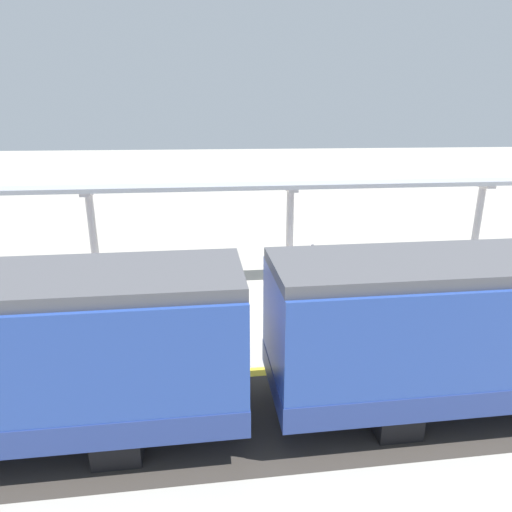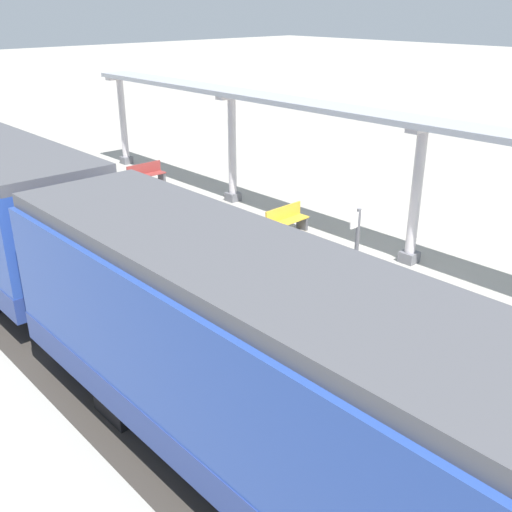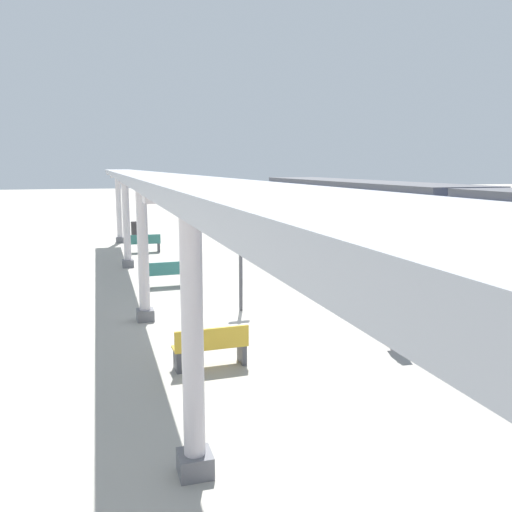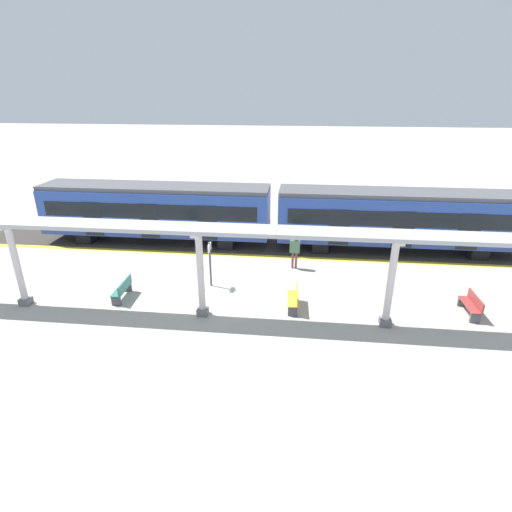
{
  "view_description": "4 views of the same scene",
  "coord_description": "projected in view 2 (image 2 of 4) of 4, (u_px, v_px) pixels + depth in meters",
  "views": [
    {
      "loc": [
        -12.88,
        3.6,
        6.09
      ],
      "look_at": [
        0.41,
        1.9,
        1.89
      ],
      "focal_mm": 30.24,
      "sensor_mm": 36.0,
      "label": 1
    },
    {
      "loc": [
        -9.9,
        -7.81,
        6.52
      ],
      "look_at": [
        -1.33,
        1.52,
        1.07
      ],
      "focal_mm": 41.38,
      "sensor_mm": 36.0,
      "label": 2
    },
    {
      "loc": [
        4.21,
        13.99,
        4.0
      ],
      "look_at": [
        0.49,
        1.53,
        1.81
      ],
      "focal_mm": 37.23,
      "sensor_mm": 36.0,
      "label": 3
    },
    {
      "loc": [
        17.37,
        4.02,
        8.73
      ],
      "look_at": [
        1.03,
        2.22,
        1.86
      ],
      "focal_mm": 28.28,
      "sensor_mm": 36.0,
      "label": 4
    }
  ],
  "objects": [
    {
      "name": "tactile_edge_strip",
      "position": [
        232.0,
        353.0,
        11.91
      ],
      "size": [
        0.4,
        38.64,
        0.01
      ],
      "primitive_type": "cube",
      "color": "gold",
      "rests_on": "ground"
    },
    {
      "name": "ground_plane",
      "position": [
        340.0,
        301.0,
        14.01
      ],
      "size": [
        176.0,
        176.0,
        0.0
      ],
      "primitive_type": "plane",
      "color": "#ABA69B"
    },
    {
      "name": "canopy_pillar_third",
      "position": [
        416.0,
        196.0,
        15.38
      ],
      "size": [
        1.1,
        0.44,
        3.7
      ],
      "color": "slate",
      "rests_on": "ground"
    },
    {
      "name": "platform_info_sign",
      "position": [
        357.0,
        244.0,
        13.79
      ],
      "size": [
        0.56,
        0.1,
        2.2
      ],
      "color": "#4C4C51",
      "rests_on": "ground"
    },
    {
      "name": "passenger_waiting_near_edge",
      "position": [
        174.0,
        234.0,
        14.97
      ],
      "size": [
        0.28,
        0.53,
        1.78
      ],
      "color": "brown",
      "rests_on": "ground"
    },
    {
      "name": "train_near_carriage",
      "position": [
        359.0,
        430.0,
        7.03
      ],
      "size": [
        2.65,
        13.56,
        3.48
      ],
      "color": "#2848A0",
      "rests_on": "ground"
    },
    {
      "name": "canopy_pillar_fifth",
      "position": [
        123.0,
        121.0,
        25.27
      ],
      "size": [
        1.1,
        0.44,
        3.7
      ],
      "color": "slate",
      "rests_on": "ground"
    },
    {
      "name": "canopy_beam",
      "position": [
        433.0,
        124.0,
        14.45
      ],
      "size": [
        1.2,
        30.55,
        0.16
      ],
      "primitive_type": "cube",
      "color": "#A8AAB2",
      "rests_on": "canopy_pillar_nearest"
    },
    {
      "name": "bench_extra_slot",
      "position": [
        286.0,
        220.0,
        17.88
      ],
      "size": [
        1.52,
        0.5,
        0.86
      ],
      "color": "gold",
      "rests_on": "ground"
    },
    {
      "name": "bench_mid_platform",
      "position": [
        146.0,
        175.0,
        22.66
      ],
      "size": [
        1.51,
        0.46,
        0.86
      ],
      "color": "#943633",
      "rests_on": "ground"
    },
    {
      "name": "canopy_pillar_fourth",
      "position": [
        232.0,
        149.0,
        20.38
      ],
      "size": [
        1.1,
        0.44,
        3.7
      ],
      "color": "slate",
      "rests_on": "ground"
    },
    {
      "name": "trackbed",
      "position": [
        157.0,
        390.0,
        10.79
      ],
      "size": [
        3.2,
        50.64,
        0.01
      ],
      "primitive_type": "cube",
      "color": "#38332D",
      "rests_on": "ground"
    }
  ]
}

